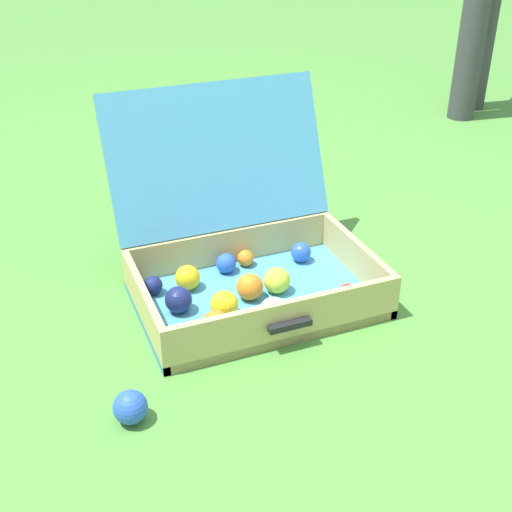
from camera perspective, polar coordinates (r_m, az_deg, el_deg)
The scene contains 3 objects.
ground_plane at distance 1.78m, azimuth 2.56°, elevation -4.71°, with size 16.00×16.00×0.00m, color #4C8C38.
open_suitcase at distance 1.81m, azimuth -1.13°, elevation 0.12°, with size 0.62×0.60×0.51m.
stray_ball_on_grass at distance 1.46m, azimuth -10.61°, elevation -12.50°, with size 0.07×0.07×0.07m, color blue.
Camera 1 is at (-0.62, -1.33, 1.01)m, focal length 47.15 mm.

